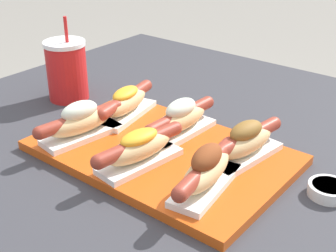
% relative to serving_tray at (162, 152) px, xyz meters
% --- Properties ---
extents(serving_tray, '(0.48, 0.31, 0.02)m').
position_rel_serving_tray_xyz_m(serving_tray, '(0.00, 0.00, 0.00)').
color(serving_tray, '#CC4C14').
rests_on(serving_tray, patio_table).
extents(hot_dog_0, '(0.08, 0.20, 0.08)m').
position_rel_serving_tray_xyz_m(hot_dog_0, '(-0.15, -0.06, 0.04)').
color(hot_dog_0, white).
rests_on(hot_dog_0, serving_tray).
extents(hot_dog_1, '(0.08, 0.20, 0.07)m').
position_rel_serving_tray_xyz_m(hot_dog_1, '(0.01, -0.07, 0.04)').
color(hot_dog_1, white).
rests_on(hot_dog_1, serving_tray).
extents(hot_dog_2, '(0.08, 0.20, 0.08)m').
position_rel_serving_tray_xyz_m(hot_dog_2, '(0.14, -0.06, 0.04)').
color(hot_dog_2, white).
rests_on(hot_dog_2, serving_tray).
extents(hot_dog_3, '(0.09, 0.20, 0.07)m').
position_rel_serving_tray_xyz_m(hot_dog_3, '(-0.15, 0.06, 0.04)').
color(hot_dog_3, white).
rests_on(hot_dog_3, serving_tray).
extents(hot_dog_4, '(0.07, 0.21, 0.08)m').
position_rel_serving_tray_xyz_m(hot_dog_4, '(-0.01, 0.07, 0.04)').
color(hot_dog_4, white).
rests_on(hot_dog_4, serving_tray).
extents(hot_dog_5, '(0.08, 0.20, 0.07)m').
position_rel_serving_tray_xyz_m(hot_dog_5, '(0.14, 0.07, 0.04)').
color(hot_dog_5, white).
rests_on(hot_dog_5, serving_tray).
extents(sauce_bowl, '(0.07, 0.07, 0.02)m').
position_rel_serving_tray_xyz_m(sauce_bowl, '(0.30, 0.07, 0.00)').
color(sauce_bowl, silver).
rests_on(sauce_bowl, patio_table).
extents(drink_cup, '(0.10, 0.10, 0.20)m').
position_rel_serving_tray_xyz_m(drink_cup, '(-0.36, 0.08, 0.06)').
color(drink_cup, red).
rests_on(drink_cup, patio_table).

